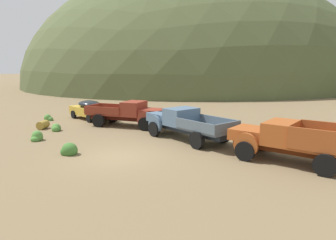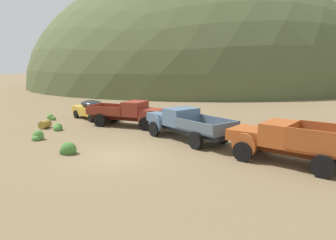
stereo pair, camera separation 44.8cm
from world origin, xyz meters
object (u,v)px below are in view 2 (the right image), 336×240
at_px(oil_drum_tipped, 45,124).
at_px(truck_rust_red, 134,113).
at_px(truck_oxide_orange, 282,141).
at_px(car_faded_yellow, 94,109).
at_px(truck_chalk_blue, 182,123).

bearing_deg(oil_drum_tipped, truck_rust_red, 39.99).
distance_m(truck_oxide_orange, oil_drum_tipped, 16.32).
bearing_deg(car_faded_yellow, truck_rust_red, 7.16).
bearing_deg(oil_drum_tipped, truck_oxide_orange, 5.74).
bearing_deg(car_faded_yellow, oil_drum_tipped, -76.17).
bearing_deg(truck_oxide_orange, truck_chalk_blue, -7.35).
xyz_separation_m(truck_chalk_blue, truck_oxide_orange, (6.34, -1.31, 0.01)).
relative_size(car_faded_yellow, oil_drum_tipped, 4.48).
relative_size(truck_oxide_orange, oil_drum_tipped, 5.41).
height_order(truck_rust_red, truck_chalk_blue, same).
relative_size(truck_rust_red, oil_drum_tipped, 5.96).
bearing_deg(car_faded_yellow, truck_oxide_orange, 2.87).
xyz_separation_m(truck_rust_red, oil_drum_tipped, (-4.95, -4.15, -0.70)).
bearing_deg(truck_chalk_blue, oil_drum_tipped, 34.28).
distance_m(car_faded_yellow, truck_rust_red, 5.00).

